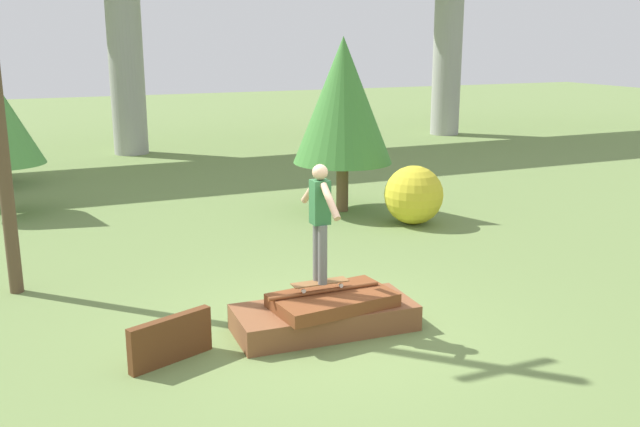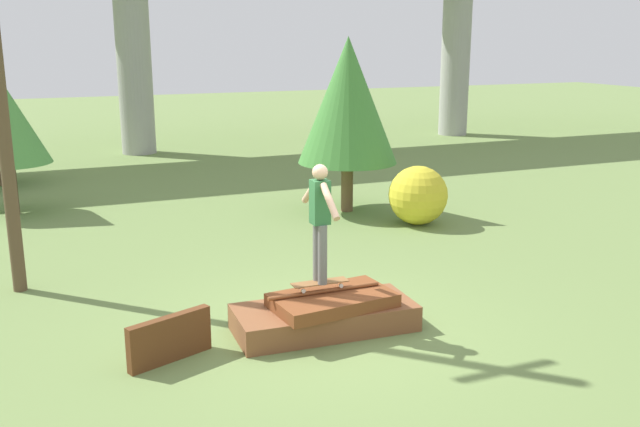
{
  "view_description": "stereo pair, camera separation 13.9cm",
  "coord_description": "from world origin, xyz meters",
  "px_view_note": "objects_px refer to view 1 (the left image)",
  "views": [
    {
      "loc": [
        -3.51,
        -7.99,
        3.75
      ],
      "look_at": [
        -0.04,
        0.05,
        1.57
      ],
      "focal_mm": 40.0,
      "sensor_mm": 36.0,
      "label": 1
    },
    {
      "loc": [
        -3.38,
        -8.04,
        3.75
      ],
      "look_at": [
        -0.04,
        0.05,
        1.57
      ],
      "focal_mm": 40.0,
      "sensor_mm": 36.0,
      "label": 2
    }
  ],
  "objects_px": {
    "skateboard": "(320,283)",
    "tree_mid_back": "(343,101)",
    "bush_yellow_flowering": "(414,195)",
    "skater": "(320,216)"
  },
  "relations": [
    {
      "from": "skateboard",
      "to": "tree_mid_back",
      "type": "distance_m",
      "value": 6.81
    },
    {
      "from": "skateboard",
      "to": "bush_yellow_flowering",
      "type": "height_order",
      "value": "bush_yellow_flowering"
    },
    {
      "from": "skater",
      "to": "bush_yellow_flowering",
      "type": "xyz_separation_m",
      "value": [
        3.91,
        4.23,
        -0.94
      ]
    },
    {
      "from": "skateboard",
      "to": "tree_mid_back",
      "type": "bearing_deg",
      "value": 62.39
    },
    {
      "from": "skater",
      "to": "tree_mid_back",
      "type": "height_order",
      "value": "tree_mid_back"
    },
    {
      "from": "tree_mid_back",
      "to": "bush_yellow_flowering",
      "type": "relative_size",
      "value": 3.12
    },
    {
      "from": "skater",
      "to": "tree_mid_back",
      "type": "relative_size",
      "value": 0.41
    },
    {
      "from": "skateboard",
      "to": "skater",
      "type": "distance_m",
      "value": 0.9
    },
    {
      "from": "bush_yellow_flowering",
      "to": "skater",
      "type": "bearing_deg",
      "value": -132.74
    },
    {
      "from": "skateboard",
      "to": "bush_yellow_flowering",
      "type": "bearing_deg",
      "value": 47.26
    }
  ]
}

